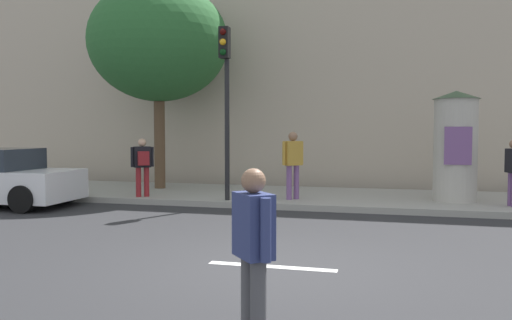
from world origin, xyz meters
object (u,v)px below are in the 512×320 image
Objects in this scene: pedestrian_tallest at (253,245)px; traffic_light at (226,85)px; street_tree at (159,42)px; pedestrian_in_dark_shirt at (142,162)px; poster_column at (455,145)px; pedestrian_in_light_jacket at (293,160)px.

traffic_light is at bearing 109.85° from pedestrian_tallest.
traffic_light is 3.87m from street_tree.
pedestrian_tallest is at bearing -70.15° from traffic_light.
traffic_light is 2.74× the size of pedestrian_tallest.
traffic_light is 2.77× the size of pedestrian_in_dark_shirt.
pedestrian_in_dark_shirt reaches higher than pedestrian_tallest.
pedestrian_in_dark_shirt is (-5.18, 7.99, 0.16)m from pedestrian_tallest.
street_tree is at bearing 174.42° from poster_column.
street_tree is 5.72m from pedestrian_in_light_jacket.
pedestrian_tallest is (2.83, -7.83, -2.12)m from traffic_light.
traffic_light reaches higher than pedestrian_in_light_jacket.
pedestrian_in_dark_shirt is at bearing -171.20° from poster_column.
pedestrian_tallest is (-2.65, -9.20, -0.63)m from poster_column.
poster_column reaches higher than pedestrian_tallest.
pedestrian_in_light_jacket is 1.11× the size of pedestrian_in_dark_shirt.
poster_column is at bearing 9.96° from pedestrian_in_light_jacket.
street_tree reaches higher than poster_column.
street_tree is 4.04m from pedestrian_in_dark_shirt.
pedestrian_in_dark_shirt is at bearing -172.37° from pedestrian_in_light_jacket.
traffic_light is at bearing -156.45° from pedestrian_in_light_jacket.
pedestrian_in_dark_shirt is (-2.35, 0.15, -1.96)m from traffic_light.
poster_column is 1.77× the size of pedestrian_in_dark_shirt.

